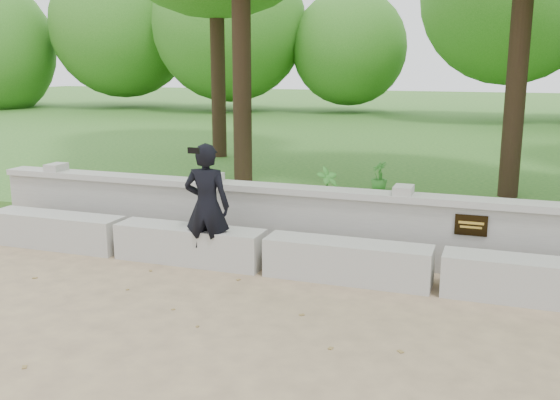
{
  "coord_description": "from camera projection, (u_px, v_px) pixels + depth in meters",
  "views": [
    {
      "loc": [
        0.53,
        -4.73,
        2.43
      ],
      "look_at": [
        -1.83,
        1.95,
        0.87
      ],
      "focal_mm": 40.0,
      "sensor_mm": 36.0,
      "label": 1
    }
  ],
  "objects": [
    {
      "name": "lawn",
      "position": [
        479.0,
        145.0,
        17.92
      ],
      "size": [
        40.0,
        22.0,
        0.25
      ],
      "primitive_type": "cube",
      "color": "#265C20",
      "rests_on": "ground"
    },
    {
      "name": "ground",
      "position": [
        413.0,
        369.0,
        5.05
      ],
      "size": [
        80.0,
        80.0,
        0.0
      ],
      "primitive_type": "plane",
      "color": "tan",
      "rests_on": "ground"
    },
    {
      "name": "parapet_wall",
      "position": [
        444.0,
        233.0,
        7.35
      ],
      "size": [
        12.5,
        0.35,
        0.9
      ],
      "color": "#A4A29B",
      "rests_on": "ground"
    },
    {
      "name": "shrub_d",
      "position": [
        379.0,
        177.0,
        10.73
      ],
      "size": [
        0.39,
        0.39,
        0.52
      ],
      "primitive_type": "imported",
      "rotation": [
        0.0,
        0.0,
        5.45
      ],
      "color": "#38852D",
      "rests_on": "lawn"
    },
    {
      "name": "man_main",
      "position": [
        207.0,
        206.0,
        7.42
      ],
      "size": [
        0.59,
        0.54,
        1.52
      ],
      "color": "black",
      "rests_on": "ground"
    },
    {
      "name": "concrete_bench",
      "position": [
        437.0,
        271.0,
        6.76
      ],
      "size": [
        11.9,
        0.45,
        0.45
      ],
      "color": "#AFACA5",
      "rests_on": "ground"
    },
    {
      "name": "shrub_a",
      "position": [
        328.0,
        190.0,
        9.22
      ],
      "size": [
        0.41,
        0.43,
        0.68
      ],
      "primitive_type": "imported",
      "rotation": [
        0.0,
        0.0,
        0.9
      ],
      "color": "#38852D",
      "rests_on": "lawn"
    }
  ]
}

